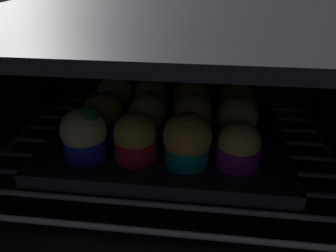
{
  "coord_description": "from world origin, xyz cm",
  "views": [
    {
      "loc": [
        6.14,
        -25.91,
        42.82
      ],
      "look_at": [
        0.0,
        23.57,
        17.11
      ],
      "focal_mm": 35.7,
      "sensor_mm": 36.0,
      "label": 1
    }
  ],
  "objects_px": {
    "muffin_row0_col1": "(135,138)",
    "muffin_row0_col2": "(187,141)",
    "muffin_row0_col3": "(239,147)",
    "muffin_row2_col0": "(115,96)",
    "muffin_row2_col2": "(192,101)",
    "muffin_row2_col3": "(236,104)",
    "baking_tray": "(168,139)",
    "muffin_row1_col1": "(147,117)",
    "muffin_row2_col1": "(151,98)",
    "muffin_row0_col0": "(84,134)",
    "muffin_row1_col2": "(193,118)",
    "muffin_row1_col0": "(103,115)",
    "muffin_row1_col3": "(237,121)"
  },
  "relations": [
    {
      "from": "muffin_row0_col0",
      "to": "muffin_row1_col2",
      "type": "distance_m",
      "value": 0.18
    },
    {
      "from": "muffin_row1_col3",
      "to": "muffin_row2_col0",
      "type": "distance_m",
      "value": 0.24
    },
    {
      "from": "baking_tray",
      "to": "muffin_row1_col2",
      "type": "distance_m",
      "value": 0.06
    },
    {
      "from": "muffin_row0_col2",
      "to": "muffin_row1_col1",
      "type": "distance_m",
      "value": 0.11
    },
    {
      "from": "muffin_row2_col0",
      "to": "muffin_row0_col2",
      "type": "bearing_deg",
      "value": -46.16
    },
    {
      "from": "muffin_row1_col1",
      "to": "muffin_row2_col3",
      "type": "xyz_separation_m",
      "value": [
        0.15,
        0.08,
        -0.0
      ]
    },
    {
      "from": "muffin_row0_col0",
      "to": "muffin_row0_col1",
      "type": "bearing_deg",
      "value": 3.95
    },
    {
      "from": "baking_tray",
      "to": "muffin_row0_col3",
      "type": "height_order",
      "value": "muffin_row0_col3"
    },
    {
      "from": "muffin_row2_col1",
      "to": "muffin_row2_col3",
      "type": "bearing_deg",
      "value": -0.92
    },
    {
      "from": "baking_tray",
      "to": "muffin_row2_col0",
      "type": "relative_size",
      "value": 4.93
    },
    {
      "from": "muffin_row0_col3",
      "to": "muffin_row1_col1",
      "type": "height_order",
      "value": "muffin_row1_col1"
    },
    {
      "from": "muffin_row2_col1",
      "to": "muffin_row2_col2",
      "type": "distance_m",
      "value": 0.08
    },
    {
      "from": "muffin_row1_col2",
      "to": "muffin_row2_col2",
      "type": "height_order",
      "value": "muffin_row1_col2"
    },
    {
      "from": "muffin_row1_col2",
      "to": "muffin_row1_col3",
      "type": "relative_size",
      "value": 0.97
    },
    {
      "from": "muffin_row0_col2",
      "to": "muffin_row1_col1",
      "type": "bearing_deg",
      "value": 133.26
    },
    {
      "from": "muffin_row1_col3",
      "to": "muffin_row2_col3",
      "type": "bearing_deg",
      "value": 87.44
    },
    {
      "from": "muffin_row1_col2",
      "to": "muffin_row2_col2",
      "type": "relative_size",
      "value": 1.03
    },
    {
      "from": "muffin_row2_col0",
      "to": "muffin_row2_col2",
      "type": "distance_m",
      "value": 0.14
    },
    {
      "from": "muffin_row1_col0",
      "to": "muffin_row1_col1",
      "type": "bearing_deg",
      "value": 1.45
    },
    {
      "from": "muffin_row0_col2",
      "to": "muffin_row1_col1",
      "type": "height_order",
      "value": "muffin_row0_col2"
    },
    {
      "from": "muffin_row0_col2",
      "to": "muffin_row2_col1",
      "type": "distance_m",
      "value": 0.18
    },
    {
      "from": "muffin_row0_col1",
      "to": "muffin_row1_col1",
      "type": "relative_size",
      "value": 0.97
    },
    {
      "from": "baking_tray",
      "to": "muffin_row1_col0",
      "type": "relative_size",
      "value": 5.06
    },
    {
      "from": "muffin_row0_col2",
      "to": "muffin_row2_col1",
      "type": "height_order",
      "value": "muffin_row0_col2"
    },
    {
      "from": "muffin_row0_col1",
      "to": "muffin_row1_col3",
      "type": "height_order",
      "value": "muffin_row1_col3"
    },
    {
      "from": "muffin_row1_col1",
      "to": "muffin_row2_col3",
      "type": "bearing_deg",
      "value": 27.38
    },
    {
      "from": "muffin_row0_col1",
      "to": "muffin_row0_col2",
      "type": "distance_m",
      "value": 0.08
    },
    {
      "from": "muffin_row0_col3",
      "to": "baking_tray",
      "type": "bearing_deg",
      "value": 146.93
    },
    {
      "from": "muffin_row0_col0",
      "to": "muffin_row1_col0",
      "type": "bearing_deg",
      "value": 86.04
    },
    {
      "from": "muffin_row2_col1",
      "to": "muffin_row1_col0",
      "type": "bearing_deg",
      "value": -129.75
    },
    {
      "from": "muffin_row1_col1",
      "to": "muffin_row1_col2",
      "type": "xyz_separation_m",
      "value": [
        0.08,
        0.0,
        0.0
      ]
    },
    {
      "from": "muffin_row0_col2",
      "to": "muffin_row2_col2",
      "type": "height_order",
      "value": "muffin_row0_col2"
    },
    {
      "from": "muffin_row1_col3",
      "to": "muffin_row1_col2",
      "type": "bearing_deg",
      "value": 178.38
    },
    {
      "from": "muffin_row0_col0",
      "to": "muffin_row1_col3",
      "type": "bearing_deg",
      "value": 19.01
    },
    {
      "from": "muffin_row0_col3",
      "to": "muffin_row2_col0",
      "type": "relative_size",
      "value": 0.87
    },
    {
      "from": "muffin_row0_col0",
      "to": "muffin_row0_col3",
      "type": "height_order",
      "value": "muffin_row0_col0"
    },
    {
      "from": "baking_tray",
      "to": "muffin_row0_col2",
      "type": "bearing_deg",
      "value": -64.06
    },
    {
      "from": "muffin_row0_col2",
      "to": "muffin_row1_col2",
      "type": "relative_size",
      "value": 1.06
    },
    {
      "from": "muffin_row0_col2",
      "to": "muffin_row1_col1",
      "type": "xyz_separation_m",
      "value": [
        -0.07,
        0.08,
        -0.0
      ]
    },
    {
      "from": "muffin_row0_col2",
      "to": "muffin_row1_col0",
      "type": "relative_size",
      "value": 1.07
    },
    {
      "from": "muffin_row0_col3",
      "to": "muffin_row1_col0",
      "type": "height_order",
      "value": "muffin_row1_col0"
    },
    {
      "from": "muffin_row2_col0",
      "to": "muffin_row2_col3",
      "type": "bearing_deg",
      "value": 0.25
    },
    {
      "from": "muffin_row0_col3",
      "to": "muffin_row1_col3",
      "type": "relative_size",
      "value": 0.86
    },
    {
      "from": "muffin_row0_col3",
      "to": "muffin_row2_col0",
      "type": "bearing_deg",
      "value": 146.08
    },
    {
      "from": "muffin_row1_col2",
      "to": "muffin_row0_col0",
      "type": "bearing_deg",
      "value": -152.67
    },
    {
      "from": "muffin_row1_col2",
      "to": "muffin_row2_col3",
      "type": "distance_m",
      "value": 0.11
    },
    {
      "from": "muffin_row0_col3",
      "to": "muffin_row1_col3",
      "type": "bearing_deg",
      "value": 88.81
    },
    {
      "from": "muffin_row2_col2",
      "to": "muffin_row2_col3",
      "type": "bearing_deg",
      "value": 0.07
    },
    {
      "from": "muffin_row0_col2",
      "to": "muffin_row1_col2",
      "type": "distance_m",
      "value": 0.08
    },
    {
      "from": "muffin_row1_col0",
      "to": "muffin_row1_col2",
      "type": "height_order",
      "value": "same"
    }
  ]
}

